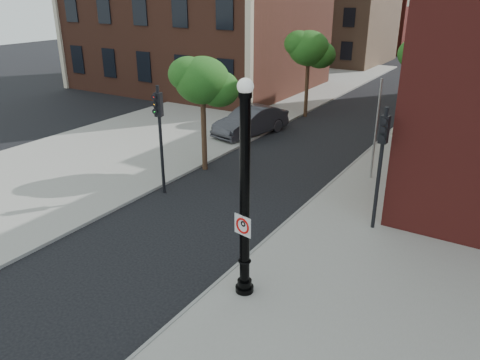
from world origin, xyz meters
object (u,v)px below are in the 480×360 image
Objects in this scene: no_parking_sign at (243,225)px; parked_car at (251,121)px; lamppost at (245,204)px; traffic_signal_right at (382,150)px; traffic_signal_left at (159,123)px.

no_parking_sign reaches higher than parked_car.
traffic_signal_right is (1.88, 5.54, 0.20)m from lamppost.
traffic_signal_left is at bearing 146.99° from lamppost.
traffic_signal_left reaches higher than parked_car.
traffic_signal_left is 1.01× the size of traffic_signal_right.
no_parking_sign is at bearing -49.22° from traffic_signal_left.
lamppost is 15.43m from parked_car.
traffic_signal_right reaches higher than parked_car.
parked_car is (-7.67, 13.42, -1.43)m from no_parking_sign.
lamppost reaches higher than traffic_signal_left.
no_parking_sign is at bearing -78.36° from lamppost.
lamppost reaches higher than parked_car.
traffic_signal_right is at bearing 83.15° from no_parking_sign.
traffic_signal_right is (1.85, 5.70, 0.73)m from no_parking_sign.
traffic_signal_right is (9.52, -7.72, 2.15)m from parked_car.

